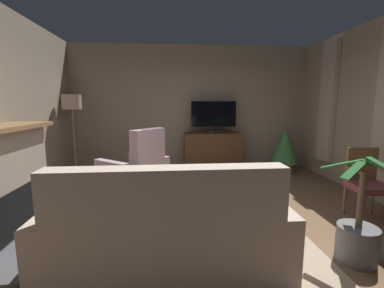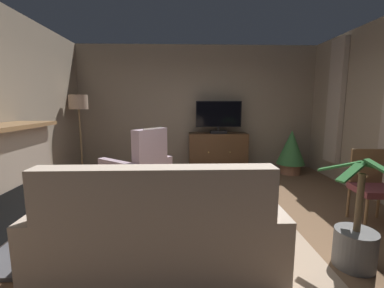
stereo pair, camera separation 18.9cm
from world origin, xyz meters
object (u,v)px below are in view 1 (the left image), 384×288
Objects in this scene: potted_plant_on_hearth_side at (358,238)px; floor_lamp at (72,109)px; folded_newspaper at (171,187)px; tv_cabinet at (213,153)px; armchair_facing_sofa at (136,174)px; side_chair_tucked_against_wall at (367,181)px; tv_remote at (175,186)px; television at (214,116)px; sofa_floral at (168,237)px; potted_plant_leafy_by_curtain at (285,149)px; coffee_table at (171,191)px.

floor_lamp reaches higher than potted_plant_on_hearth_side.
folded_newspaper is 0.18× the size of floor_lamp.
armchair_facing_sofa is at bearing -138.54° from tv_cabinet.
tv_cabinet is 2.08m from armchair_facing_sofa.
tv_cabinet is 1.39× the size of side_chair_tucked_against_wall.
tv_cabinet is at bearing -45.35° from tv_remote.
tv_remote is (-0.91, -2.44, -0.79)m from television.
sofa_floral reaches higher than folded_newspaper.
folded_newspaper is 3.38m from potted_plant_leafy_by_curtain.
armchair_facing_sofa is (-0.59, 1.10, -0.06)m from coffee_table.
armchair_facing_sofa is at bearing -139.66° from television.
tv_remote is 3.33m from potted_plant_leafy_by_curtain.
armchair_facing_sofa is at bearing 137.47° from potted_plant_on_hearth_side.
tv_remote is at bearing -46.08° from floor_lamp.
side_chair_tucked_against_wall is 5.12m from floor_lamp.
folded_newspaper is 1.08m from sofa_floral.
folded_newspaper is at bearing -110.94° from tv_cabinet.
potted_plant_leafy_by_curtain is (2.57, 3.31, 0.19)m from sofa_floral.
floor_lamp is at bearing 139.88° from potted_plant_on_hearth_side.
floor_lamp is at bearing 113.95° from folded_newspaper.
tv_cabinet is 0.84m from television.
potted_plant_leafy_by_curtain is at bearing 19.42° from armchair_facing_sofa.
potted_plant_on_hearth_side is at bearing -147.13° from tv_remote.
armchair_facing_sofa is 3.32m from potted_plant_leafy_by_curtain.
tv_cabinet is 3.12m from side_chair_tucked_against_wall.
floor_lamp is at bearing -171.39° from tv_cabinet.
side_chair_tucked_against_wall is (2.60, -0.19, 0.11)m from coffee_table.
armchair_facing_sofa is 1.34× the size of side_chair_tucked_against_wall.
tv_remote is at bearing -59.71° from armchair_facing_sofa.
sofa_floral is at bearing -105.77° from television.
sofa_floral is 2.30× the size of side_chair_tucked_against_wall.
folded_newspaper is at bearing 149.49° from potted_plant_on_hearth_side.
armchair_facing_sofa reaches higher than sofa_floral.
potted_plant_leafy_by_curtain is (1.57, -0.22, -0.73)m from television.
coffee_table is at bearing -46.77° from floor_lamp.
floor_lamp reaches higher than folded_newspaper.
television is at bearing 7.57° from floor_lamp.
potted_plant_leafy_by_curtain reaches higher than tv_cabinet.
coffee_table is 3.36m from potted_plant_leafy_by_curtain.
folded_newspaper is (0.01, -0.04, 0.06)m from coffee_table.
coffee_table is 6.41× the size of tv_remote.
folded_newspaper is 0.24× the size of armchair_facing_sofa.
television is 2.74m from coffee_table.
folded_newspaper is (-0.96, -2.46, -0.80)m from television.
armchair_facing_sofa is at bearing 158.08° from side_chair_tucked_against_wall.
floor_lamp is at bearing -177.89° from potted_plant_leafy_by_curtain.
sofa_floral is at bearing 150.00° from tv_remote.
floor_lamp is (-2.88, -0.44, 1.02)m from tv_cabinet.
sofa_floral is (-0.04, -1.07, -0.12)m from folded_newspaper.
floor_lamp is (-2.88, -0.38, 0.18)m from television.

